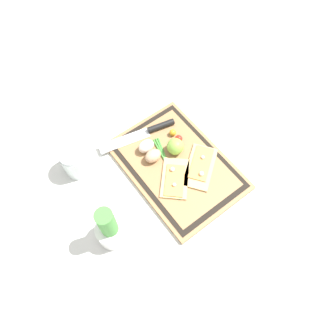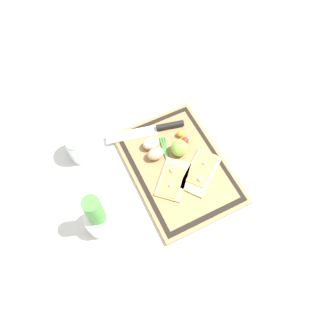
# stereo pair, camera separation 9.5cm
# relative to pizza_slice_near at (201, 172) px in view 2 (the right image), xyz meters

# --- Properties ---
(ground_plane) EXTENTS (6.00, 6.00, 0.00)m
(ground_plane) POSITION_rel_pizza_slice_near_xyz_m (0.06, 0.06, -0.02)
(ground_plane) COLOR silver
(cutting_board) EXTENTS (0.45, 0.31, 0.02)m
(cutting_board) POSITION_rel_pizza_slice_near_xyz_m (0.06, 0.06, -0.01)
(cutting_board) COLOR #997047
(cutting_board) RESTS_ON ground_plane
(pizza_slice_near) EXTENTS (0.17, 0.19, 0.02)m
(pizza_slice_near) POSITION_rel_pizza_slice_near_xyz_m (0.00, 0.00, 0.00)
(pizza_slice_near) COLOR tan
(pizza_slice_near) RESTS_ON cutting_board
(pizza_slice_far) EXTENTS (0.17, 0.17, 0.02)m
(pizza_slice_far) POSITION_rel_pizza_slice_near_xyz_m (0.02, 0.10, 0.00)
(pizza_slice_far) COLOR tan
(pizza_slice_far) RESTS_ON cutting_board
(knife) EXTENTS (0.10, 0.28, 0.02)m
(knife) POSITION_rel_pizza_slice_near_xyz_m (0.22, 0.05, 0.00)
(knife) COLOR silver
(knife) RESTS_ON cutting_board
(egg_brown) EXTENTS (0.04, 0.06, 0.04)m
(egg_brown) POSITION_rel_pizza_slice_near_xyz_m (0.12, 0.11, 0.02)
(egg_brown) COLOR tan
(egg_brown) RESTS_ON cutting_board
(egg_pink) EXTENTS (0.04, 0.06, 0.04)m
(egg_pink) POSITION_rel_pizza_slice_near_xyz_m (0.17, 0.11, 0.02)
(egg_pink) COLOR beige
(egg_pink) RESTS_ON cutting_board
(lime) EXTENTS (0.06, 0.06, 0.06)m
(lime) POSITION_rel_pizza_slice_near_xyz_m (0.10, 0.03, 0.02)
(lime) COLOR #7FB742
(lime) RESTS_ON cutting_board
(cherry_tomato_red) EXTENTS (0.03, 0.03, 0.03)m
(cherry_tomato_red) POSITION_rel_pizza_slice_near_xyz_m (0.13, -0.01, 0.01)
(cherry_tomato_red) COLOR red
(cherry_tomato_red) RESTS_ON cutting_board
(cherry_tomato_yellow) EXTENTS (0.02, 0.02, 0.02)m
(cherry_tomato_yellow) POSITION_rel_pizza_slice_near_xyz_m (0.16, -0.01, 0.01)
(cherry_tomato_yellow) COLOR gold
(cherry_tomato_yellow) RESTS_ON cutting_board
(scallion_bunch) EXTENTS (0.24, 0.09, 0.01)m
(scallion_bunch) POSITION_rel_pizza_slice_near_xyz_m (0.06, 0.09, -0.00)
(scallion_bunch) COLOR #47933D
(scallion_bunch) RESTS_ON cutting_board
(herb_pot) EXTENTS (0.09, 0.09, 0.19)m
(herb_pot) POSITION_rel_pizza_slice_near_xyz_m (-0.02, 0.37, 0.04)
(herb_pot) COLOR white
(herb_pot) RESTS_ON ground_plane
(sauce_jar) EXTENTS (0.09, 0.09, 0.11)m
(sauce_jar) POSITION_rel_pizza_slice_near_xyz_m (0.26, 0.33, 0.02)
(sauce_jar) COLOR silver
(sauce_jar) RESTS_ON ground_plane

